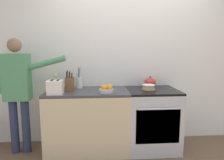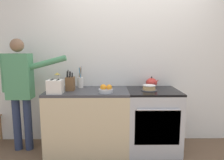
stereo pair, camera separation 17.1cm
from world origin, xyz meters
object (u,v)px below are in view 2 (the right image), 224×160
(toaster, at_px, (55,87))
(milk_carton, at_px, (58,80))
(layer_cake, at_px, (149,88))
(tea_kettle, at_px, (152,83))
(knife_block, at_px, (70,83))
(fruit_bowl, at_px, (106,90))
(stove_range, at_px, (152,120))
(person_baker, at_px, (20,85))
(utensil_crock, at_px, (80,82))

(toaster, height_order, milk_carton, milk_carton)
(layer_cake, distance_m, milk_carton, 1.37)
(tea_kettle, height_order, knife_block, knife_block)
(knife_block, height_order, milk_carton, knife_block)
(layer_cake, bearing_deg, fruit_bowl, -167.50)
(toaster, bearing_deg, stove_range, 9.01)
(stove_range, distance_m, milk_carton, 1.53)
(layer_cake, bearing_deg, knife_block, 178.87)
(stove_range, relative_size, layer_cake, 4.00)
(layer_cake, height_order, person_baker, person_baker)
(tea_kettle, distance_m, person_baker, 1.90)
(layer_cake, bearing_deg, toaster, -171.70)
(utensil_crock, distance_m, toaster, 0.49)
(knife_block, xyz_separation_m, toaster, (-0.16, -0.21, -0.01))
(milk_carton, bearing_deg, fruit_bowl, -27.22)
(layer_cake, xyz_separation_m, person_baker, (-1.81, 0.03, 0.04))
(knife_block, height_order, utensil_crock, utensil_crock)
(stove_range, distance_m, tea_kettle, 0.55)
(stove_range, relative_size, tea_kettle, 4.24)
(layer_cake, height_order, knife_block, knife_block)
(tea_kettle, bearing_deg, knife_block, -170.85)
(stove_range, xyz_separation_m, utensil_crock, (-1.06, 0.19, 0.53))
(stove_range, distance_m, fruit_bowl, 0.84)
(fruit_bowl, bearing_deg, utensil_crock, 137.82)
(knife_block, height_order, toaster, knife_block)
(fruit_bowl, height_order, person_baker, person_baker)
(utensil_crock, relative_size, milk_carton, 1.44)
(fruit_bowl, bearing_deg, toaster, -175.65)
(person_baker, bearing_deg, layer_cake, 7.98)
(utensil_crock, bearing_deg, milk_carton, 175.72)
(person_baker, bearing_deg, toaster, -12.33)
(person_baker, bearing_deg, utensil_crock, 22.17)
(stove_range, bearing_deg, tea_kettle, 85.43)
(person_baker, bearing_deg, milk_carton, 34.04)
(stove_range, distance_m, person_baker, 1.95)
(tea_kettle, relative_size, toaster, 0.99)
(stove_range, relative_size, utensil_crock, 2.70)
(knife_block, xyz_separation_m, milk_carton, (-0.24, 0.22, 0.01))
(knife_block, relative_size, toaster, 1.35)
(layer_cake, relative_size, tea_kettle, 1.06)
(utensil_crock, distance_m, person_baker, 0.84)
(layer_cake, xyz_separation_m, fruit_bowl, (-0.61, -0.13, 0.01))
(layer_cake, bearing_deg, stove_range, 22.12)
(tea_kettle, bearing_deg, layer_cake, -110.44)
(tea_kettle, distance_m, fruit_bowl, 0.77)
(utensil_crock, relative_size, toaster, 1.55)
(knife_block, bearing_deg, milk_carton, 136.57)
(fruit_bowl, relative_size, milk_carton, 0.85)
(tea_kettle, distance_m, knife_block, 1.21)
(layer_cake, height_order, milk_carton, milk_carton)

